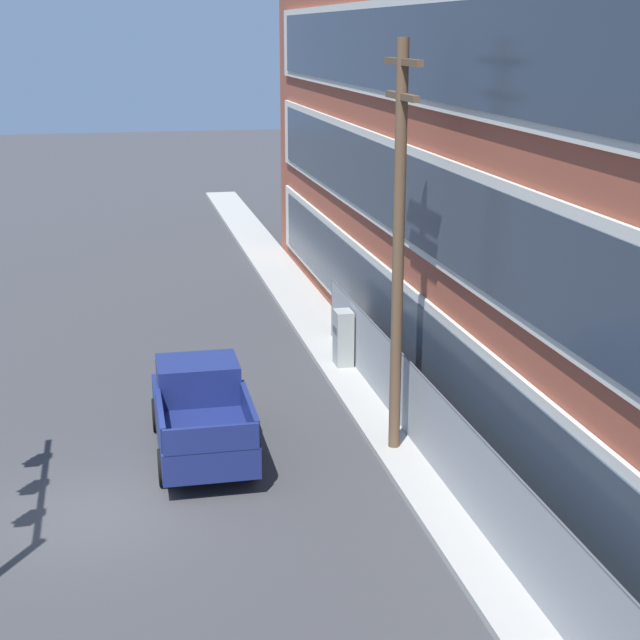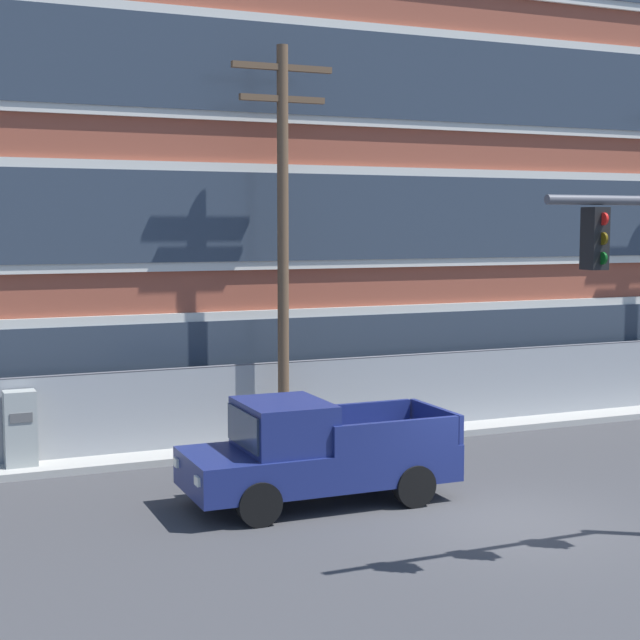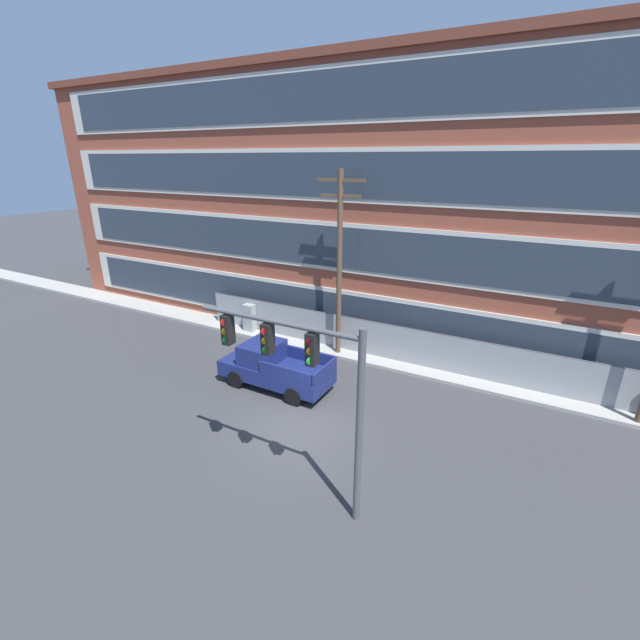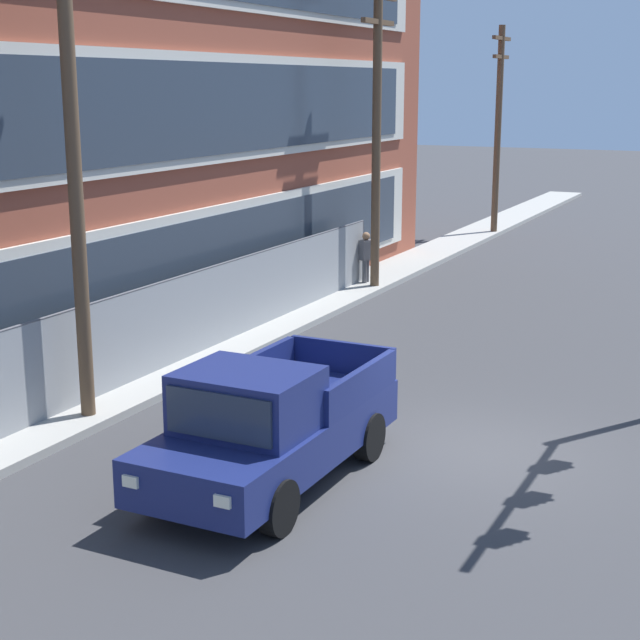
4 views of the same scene
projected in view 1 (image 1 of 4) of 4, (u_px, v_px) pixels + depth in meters
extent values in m
plane|color=#38383A|center=(93.00, 515.00, 19.80)|extent=(160.00, 160.00, 0.00)
cube|color=#9E9B93|center=(433.00, 479.00, 21.23)|extent=(80.00, 1.74, 0.16)
cube|color=brown|center=(635.00, 138.00, 22.86)|extent=(42.25, 9.40, 14.04)
cube|color=beige|center=(433.00, 358.00, 23.33)|extent=(38.87, 0.10, 2.53)
cube|color=#2D3844|center=(431.00, 358.00, 23.32)|extent=(37.18, 0.06, 2.11)
cube|color=beige|center=(438.00, 212.00, 22.34)|extent=(38.87, 0.10, 2.53)
cube|color=#2D3844|center=(436.00, 212.00, 22.33)|extent=(37.18, 0.06, 2.11)
cube|color=beige|center=(444.00, 53.00, 21.35)|extent=(38.87, 0.10, 2.53)
cube|color=#2D3844|center=(441.00, 53.00, 21.33)|extent=(37.18, 0.06, 2.11)
cube|color=gray|center=(452.00, 454.00, 20.28)|extent=(22.32, 0.04, 1.99)
cylinder|color=#4C4C51|center=(332.00, 310.00, 30.74)|extent=(0.06, 0.06, 1.99)
cylinder|color=#4C4C51|center=(454.00, 409.00, 20.00)|extent=(22.32, 0.05, 0.05)
cube|color=navy|center=(202.00, 422.00, 22.59)|extent=(5.13, 2.10, 0.70)
cube|color=navy|center=(198.00, 379.00, 23.04)|extent=(1.55, 1.90, 0.89)
cube|color=#283342|center=(195.00, 368.00, 23.78)|extent=(0.08, 1.68, 0.67)
cube|color=navy|center=(160.00, 418.00, 21.15)|extent=(2.56, 0.14, 0.56)
cube|color=navy|center=(249.00, 411.00, 21.52)|extent=(2.56, 0.14, 0.56)
cube|color=navy|center=(211.00, 439.00, 20.05)|extent=(0.12, 1.97, 0.56)
cylinder|color=black|center=(158.00, 415.00, 23.95)|extent=(0.80, 0.27, 0.80)
cylinder|color=black|center=(235.00, 409.00, 24.31)|extent=(0.80, 0.27, 0.80)
cylinder|color=black|center=(164.00, 467.00, 21.07)|extent=(0.80, 0.27, 0.80)
cylinder|color=black|center=(252.00, 459.00, 21.43)|extent=(0.80, 0.27, 0.80)
cube|color=white|center=(164.00, 382.00, 24.84)|extent=(0.06, 0.24, 0.16)
cube|color=white|center=(221.00, 378.00, 25.12)|extent=(0.06, 0.24, 0.16)
cylinder|color=brown|center=(398.00, 257.00, 21.46)|extent=(0.26, 0.26, 9.29)
cube|color=brown|center=(403.00, 62.00, 20.29)|extent=(2.40, 0.14, 0.14)
cube|color=brown|center=(402.00, 96.00, 20.49)|extent=(2.04, 0.14, 0.14)
cube|color=#939993|center=(343.00, 340.00, 28.10)|extent=(0.66, 0.49, 1.77)
cube|color=#515151|center=(335.00, 329.00, 27.95)|extent=(0.46, 0.02, 0.20)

